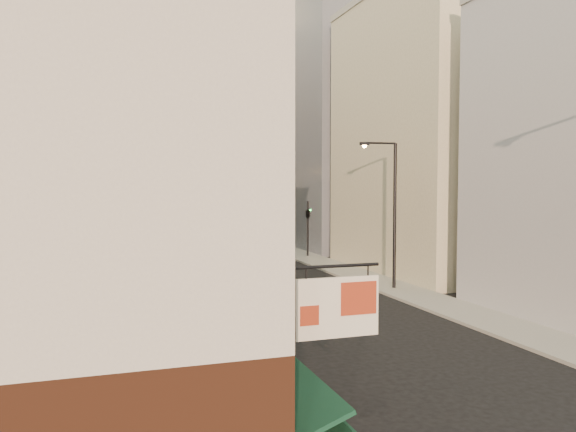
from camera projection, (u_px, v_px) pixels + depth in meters
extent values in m
cube|color=gray|center=(142.00, 245.00, 59.55)|extent=(3.00, 140.00, 0.15)
cube|color=gray|center=(260.00, 241.00, 63.64)|extent=(3.00, 140.00, 0.15)
cube|color=#572B1B|center=(84.00, 354.00, 14.44)|extent=(6.00, 16.00, 4.00)
cube|color=beige|center=(79.00, 120.00, 14.12)|extent=(6.00, 16.00, 8.00)
cylinder|color=black|center=(317.00, 267.00, 9.89)|extent=(2.40, 0.06, 0.06)
cube|color=beige|center=(338.00, 307.00, 10.05)|extent=(1.60, 0.06, 1.10)
cube|color=#9A2E18|center=(358.00, 298.00, 10.17)|extent=(0.70, 0.10, 0.60)
cube|color=#9A2E18|center=(309.00, 315.00, 9.89)|extent=(0.35, 0.10, 0.35)
cube|color=black|center=(289.00, 397.00, 10.06)|extent=(1.25, 3.00, 0.52)
cube|color=black|center=(320.00, 419.00, 10.28)|extent=(0.06, 3.00, 0.80)
cube|color=blue|center=(222.00, 368.00, 12.73)|extent=(0.08, 0.40, 0.50)
cube|color=black|center=(196.00, 262.00, 20.26)|extent=(0.80, 0.08, 1.50)
cube|color=black|center=(166.00, 241.00, 29.74)|extent=(0.70, 0.08, 1.30)
cube|color=#B2AA89|center=(71.00, 155.00, 29.92)|extent=(8.00, 12.00, 16.00)
cube|color=#A5A5AB|center=(81.00, 140.00, 44.98)|extent=(8.00, 16.00, 20.00)
cube|color=tan|center=(87.00, 167.00, 62.11)|extent=(8.00, 18.00, 17.00)
cube|color=gray|center=(90.00, 147.00, 80.88)|extent=(8.00, 20.00, 24.00)
cube|color=#B2AA89|center=(423.00, 136.00, 41.15)|extent=(8.00, 16.00, 20.00)
cube|color=gray|center=(322.00, 124.00, 59.95)|extent=(8.00, 20.00, 26.00)
cube|color=gray|center=(291.00, 67.00, 87.73)|extent=(20.00, 22.00, 50.00)
cube|color=tan|center=(160.00, 141.00, 95.61)|extent=(14.00, 14.00, 28.00)
cube|color=tan|center=(158.00, 40.00, 94.71)|extent=(10.00, 10.00, 6.00)
cylinder|color=#FFCC72|center=(158.00, 7.00, 94.41)|extent=(8.00, 8.00, 5.00)
cube|color=silver|center=(242.00, 116.00, 85.64)|extent=(8.00, 8.00, 34.00)
cylinder|color=black|center=(395.00, 217.00, 33.93)|extent=(0.20, 0.20, 8.89)
cylinder|color=black|center=(380.00, 143.00, 33.47)|extent=(1.98, 0.29, 0.12)
cube|color=black|center=(364.00, 144.00, 33.24)|extent=(0.56, 0.26, 0.18)
sphere|color=#F59C3D|center=(364.00, 146.00, 33.25)|extent=(0.24, 0.24, 0.24)
cylinder|color=black|center=(291.00, 209.00, 55.79)|extent=(0.18, 0.18, 8.04)
cylinder|color=black|center=(283.00, 169.00, 55.22)|extent=(1.79, 0.28, 0.11)
cube|color=black|center=(274.00, 169.00, 54.86)|extent=(0.51, 0.24, 0.16)
sphere|color=#F59C3D|center=(274.00, 170.00, 54.87)|extent=(0.21, 0.21, 0.21)
cylinder|color=black|center=(168.00, 239.00, 40.89)|extent=(0.16, 0.16, 5.00)
imported|color=black|center=(168.00, 215.00, 40.80)|extent=(0.51, 0.51, 1.34)
sphere|color=#19E533|center=(165.00, 215.00, 40.72)|extent=(0.16, 0.16, 0.16)
cylinder|color=black|center=(308.00, 229.00, 49.69)|extent=(0.16, 0.16, 5.00)
imported|color=black|center=(308.00, 210.00, 49.60)|extent=(0.79, 0.79, 1.45)
sphere|color=#19E533|center=(310.00, 210.00, 49.67)|extent=(0.16, 0.16, 0.16)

